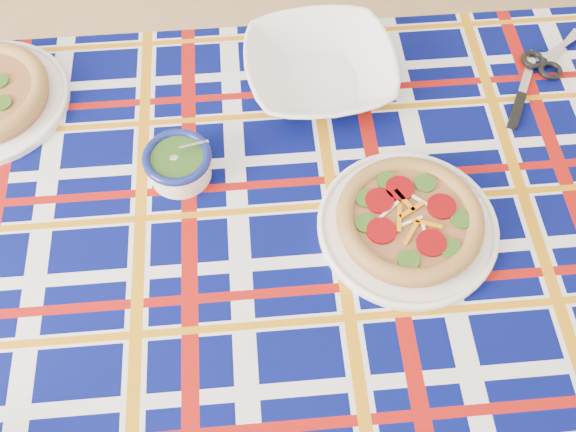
{
  "coord_description": "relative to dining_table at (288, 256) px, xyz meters",
  "views": [
    {
      "loc": [
        0.25,
        -0.44,
        1.73
      ],
      "look_at": [
        0.37,
        0.11,
        0.79
      ],
      "focal_mm": 40.0,
      "sensor_mm": 36.0,
      "label": 1
    }
  ],
  "objects": [
    {
      "name": "tablecloth",
      "position": [
        0.0,
        -0.0,
        0.03
      ],
      "size": [
        1.78,
        1.25,
        0.11
      ],
      "primitive_type": null,
      "rotation": [
        0.0,
        0.0,
        -0.13
      ],
      "color": "#04094C",
      "rests_on": "dining_table"
    },
    {
      "name": "table_knife",
      "position": [
        0.55,
        0.26,
        0.08
      ],
      "size": [
        0.15,
        0.2,
        0.01
      ],
      "primitive_type": null,
      "rotation": [
        0.0,
        0.0,
        0.96
      ],
      "color": "silver",
      "rests_on": "tablecloth"
    },
    {
      "name": "main_focaccia_plate",
      "position": [
        0.2,
        -0.03,
        0.11
      ],
      "size": [
        0.33,
        0.33,
        0.06
      ],
      "primitive_type": null,
      "rotation": [
        0.0,
        0.0,
        0.03
      ],
      "color": "#9A5D36",
      "rests_on": "tablecloth"
    },
    {
      "name": "floor",
      "position": [
        -0.36,
        -0.09,
        -0.69
      ],
      "size": [
        4.0,
        4.0,
        0.0
      ],
      "primitive_type": "plane",
      "color": "#A48254",
      "rests_on": "ground"
    },
    {
      "name": "serving_bowl",
      "position": [
        0.13,
        0.33,
        0.11
      ],
      "size": [
        0.31,
        0.31,
        0.07
      ],
      "primitive_type": "imported",
      "rotation": [
        0.0,
        0.0,
        -0.05
      ],
      "color": "white",
      "rests_on": "tablecloth"
    },
    {
      "name": "dining_table",
      "position": [
        0.0,
        0.0,
        0.0
      ],
      "size": [
        1.74,
        1.21,
        0.76
      ],
      "rotation": [
        0.0,
        0.0,
        -0.13
      ],
      "color": "brown",
      "rests_on": "floor"
    },
    {
      "name": "pesto_bowl",
      "position": [
        -0.16,
        0.17,
        0.12
      ],
      "size": [
        0.15,
        0.15,
        0.07
      ],
      "primitive_type": null,
      "rotation": [
        0.0,
        0.0,
        -0.27
      ],
      "color": "#1A3B10",
      "rests_on": "tablecloth"
    },
    {
      "name": "kitchen_scissors",
      "position": [
        0.65,
        0.31,
        0.09
      ],
      "size": [
        0.22,
        0.18,
        0.02
      ],
      "primitive_type": null,
      "rotation": [
        0.0,
        0.0,
        0.55
      ],
      "color": "silver",
      "rests_on": "tablecloth"
    }
  ]
}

